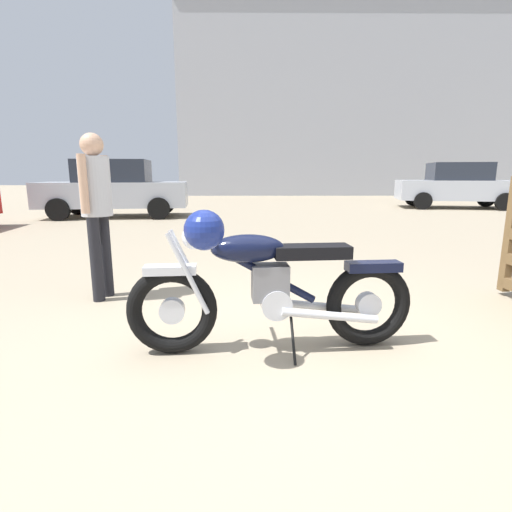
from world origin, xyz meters
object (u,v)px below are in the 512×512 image
at_px(bystander, 96,200).
at_px(silver_sedan_mid, 457,186).
at_px(vintage_motorcycle, 266,286).
at_px(dark_sedan_left, 115,189).

relative_size(bystander, silver_sedan_mid, 0.38).
xyz_separation_m(vintage_motorcycle, silver_sedan_mid, (6.53, 12.73, 0.34)).
bearing_deg(silver_sedan_mid, vintage_motorcycle, 69.19).
height_order(vintage_motorcycle, silver_sedan_mid, silver_sedan_mid).
height_order(vintage_motorcycle, bystander, bystander).
bearing_deg(dark_sedan_left, silver_sedan_mid, -172.39).
bearing_deg(dark_sedan_left, vintage_motorcycle, 107.82).
height_order(dark_sedan_left, silver_sedan_mid, same).
bearing_deg(dark_sedan_left, bystander, 101.08).
bearing_deg(vintage_motorcycle, bystander, -42.38).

